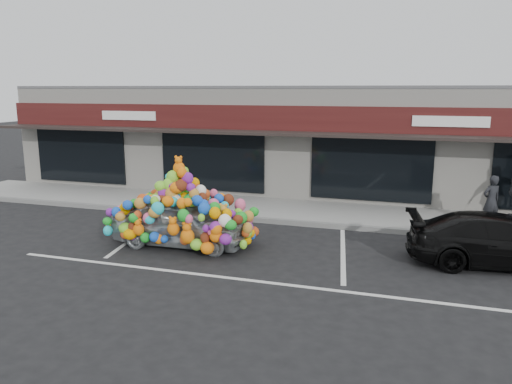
% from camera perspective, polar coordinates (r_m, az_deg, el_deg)
% --- Properties ---
extents(ground, '(90.00, 90.00, 0.00)m').
position_cam_1_polar(ground, '(13.71, -1.95, -6.16)').
color(ground, black).
rests_on(ground, ground).
extents(shop_building, '(24.00, 7.20, 4.31)m').
position_cam_1_polar(shop_building, '(21.29, 5.60, 6.19)').
color(shop_building, white).
rests_on(shop_building, ground).
extents(sidewalk, '(26.00, 3.00, 0.15)m').
position_cam_1_polar(sidewalk, '(17.37, 2.43, -2.03)').
color(sidewalk, gray).
rests_on(sidewalk, ground).
extents(kerb, '(26.00, 0.18, 0.16)m').
position_cam_1_polar(kerb, '(15.97, 1.03, -3.26)').
color(kerb, slate).
rests_on(kerb, ground).
extents(parking_stripe_left, '(0.73, 4.37, 0.01)m').
position_cam_1_polar(parking_stripe_left, '(15.19, -13.19, -4.65)').
color(parking_stripe_left, silver).
rests_on(parking_stripe_left, ground).
extents(parking_stripe_mid, '(0.73, 4.37, 0.01)m').
position_cam_1_polar(parking_stripe_mid, '(13.28, 9.91, -6.92)').
color(parking_stripe_mid, silver).
rests_on(parking_stripe_mid, ground).
extents(lane_line, '(14.00, 0.12, 0.01)m').
position_cam_1_polar(lane_line, '(11.10, 3.98, -10.58)').
color(lane_line, silver).
rests_on(lane_line, ground).
extents(toy_car, '(2.76, 4.08, 2.35)m').
position_cam_1_polar(toy_car, '(13.70, -8.61, -2.83)').
color(toy_car, '#92959C').
rests_on(toy_car, ground).
extents(black_sedan, '(2.34, 4.52, 1.25)m').
position_cam_1_polar(black_sedan, '(13.42, 26.13, -4.99)').
color(black_sedan, black).
rests_on(black_sedan, ground).
extents(pedestrian_a, '(0.67, 0.60, 1.53)m').
position_cam_1_polar(pedestrian_a, '(16.53, 25.29, -0.89)').
color(pedestrian_a, '#24242A').
rests_on(pedestrian_a, sidewalk).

